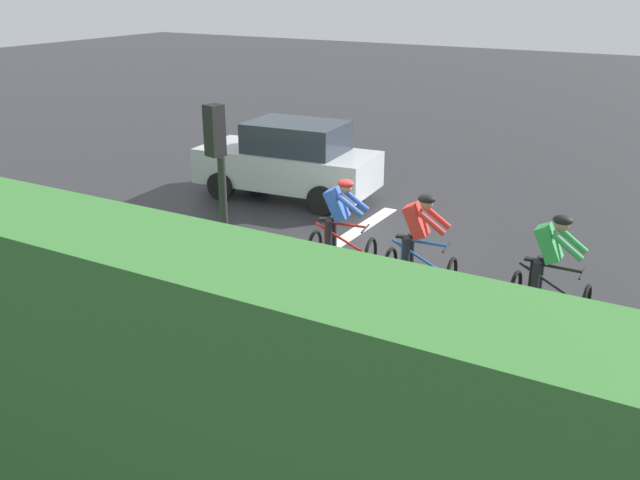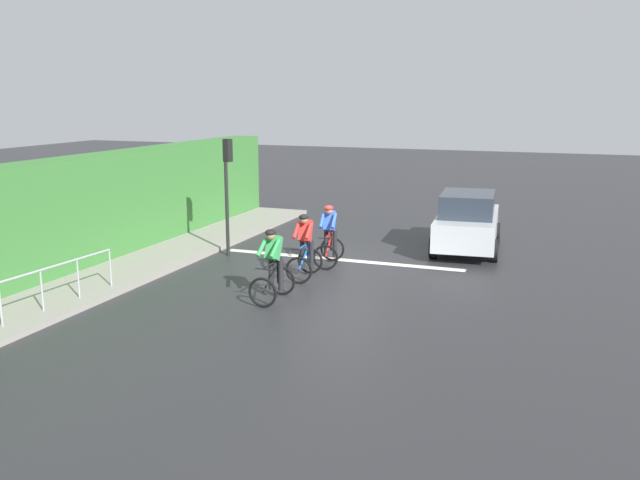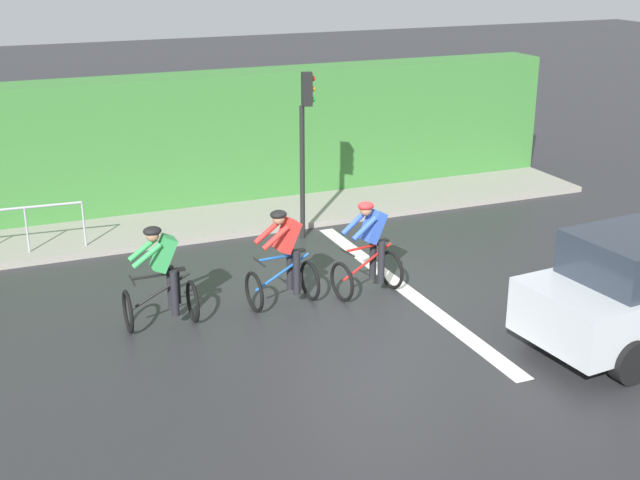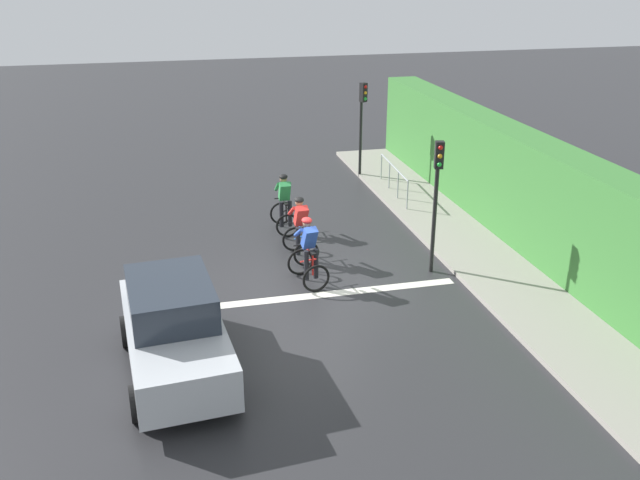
# 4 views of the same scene
# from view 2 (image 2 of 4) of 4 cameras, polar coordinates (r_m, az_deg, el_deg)

# --- Properties ---
(ground_plane) EXTENTS (80.00, 80.00, 0.00)m
(ground_plane) POSITION_cam_2_polar(r_m,az_deg,el_deg) (18.66, 1.21, -2.02)
(ground_plane) COLOR #28282B
(sidewalk_kerb) EXTENTS (2.80, 18.57, 0.12)m
(sidewalk_kerb) POSITION_cam_2_polar(r_m,az_deg,el_deg) (19.23, -15.31, -1.85)
(sidewalk_kerb) COLOR gray
(sidewalk_kerb) RESTS_ON ground
(stone_wall_low) EXTENTS (0.44, 18.57, 0.55)m
(stone_wall_low) POSITION_cam_2_polar(r_m,az_deg,el_deg) (19.71, -17.47, -1.00)
(stone_wall_low) COLOR tan
(stone_wall_low) RESTS_ON ground
(hedge_wall) EXTENTS (1.10, 18.57, 2.95)m
(hedge_wall) POSITION_cam_2_polar(r_m,az_deg,el_deg) (19.67, -18.39, 2.49)
(hedge_wall) COLOR #387533
(hedge_wall) RESTS_ON ground
(road_marking_stop_line) EXTENTS (7.00, 0.30, 0.01)m
(road_marking_stop_line) POSITION_cam_2_polar(r_m,az_deg,el_deg) (19.13, 1.72, -1.66)
(road_marking_stop_line) COLOR silver
(road_marking_stop_line) RESTS_ON ground
(cyclist_lead) EXTENTS (0.69, 1.08, 1.66)m
(cyclist_lead) POSITION_cam_2_polar(r_m,az_deg,el_deg) (15.22, -3.99, -2.22)
(cyclist_lead) COLOR black
(cyclist_lead) RESTS_ON ground
(cyclist_second) EXTENTS (0.78, 1.14, 1.66)m
(cyclist_second) POSITION_cam_2_polar(r_m,az_deg,el_deg) (17.06, -1.27, -0.62)
(cyclist_second) COLOR black
(cyclist_second) RESTS_ON ground
(cyclist_mid) EXTENTS (0.84, 1.17, 1.66)m
(cyclist_mid) POSITION_cam_2_polar(r_m,az_deg,el_deg) (18.38, 0.79, 0.31)
(cyclist_mid) COLOR black
(cyclist_mid) RESTS_ON ground
(car_silver) EXTENTS (2.15, 4.23, 1.76)m
(car_silver) POSITION_cam_2_polar(r_m,az_deg,el_deg) (20.54, 12.26, 1.51)
(car_silver) COLOR #B7BCC1
(car_silver) RESTS_ON ground
(traffic_light_near_crossing) EXTENTS (0.24, 0.31, 3.34)m
(traffic_light_near_crossing) POSITION_cam_2_polar(r_m,az_deg,el_deg) (19.46, -7.77, 5.12)
(traffic_light_near_crossing) COLOR black
(traffic_light_near_crossing) RESTS_ON ground
(pedestrian_railing_kerbside) EXTENTS (0.24, 3.17, 1.03)m
(pedestrian_railing_kerbside) POSITION_cam_2_polar(r_m,az_deg,el_deg) (15.59, -21.01, -2.75)
(pedestrian_railing_kerbside) COLOR #999EA3
(pedestrian_railing_kerbside) RESTS_ON ground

